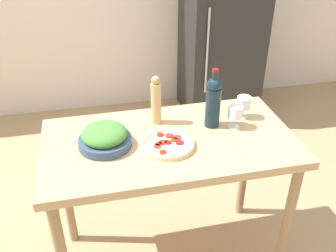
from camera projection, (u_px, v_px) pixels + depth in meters
The scene contains 8 objects.
refrigerator at pixel (222, 30), 3.70m from camera, with size 0.73×0.68×1.78m.
prep_counter at pixel (169, 157), 2.03m from camera, with size 1.33×0.71×0.93m.
wine_bottle at pixel (213, 101), 2.01m from camera, with size 0.08×0.08×0.34m.
wine_glass_near at pixel (235, 113), 2.03m from camera, with size 0.08×0.08×0.13m.
wine_glass_far at pixel (244, 104), 2.12m from camera, with size 0.08×0.08×0.13m.
pepper_mill at pixel (156, 101), 2.05m from camera, with size 0.06×0.06×0.28m.
salad_bowl at pixel (105, 137), 1.89m from camera, with size 0.27×0.27×0.12m.
homemade_pizza at pixel (168, 144), 1.91m from camera, with size 0.27×0.27×0.03m.
Camera 1 is at (-0.37, -1.60, 2.02)m, focal length 40.00 mm.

